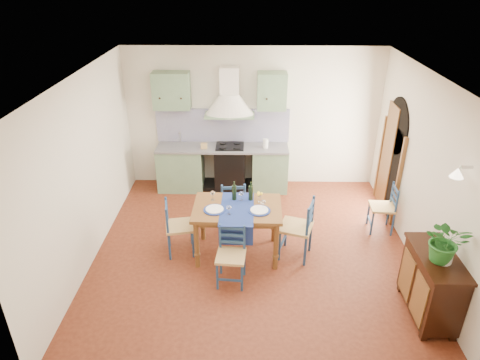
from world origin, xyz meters
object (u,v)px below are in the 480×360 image
object	(u,v)px
sideboard	(431,283)
potted_plant	(446,241)
dining_table	(237,213)
chair_near	(231,255)

from	to	relation	value
sideboard	potted_plant	world-z (taller)	potted_plant
dining_table	sideboard	xyz separation A→B (m)	(2.51, -1.27, -0.24)
dining_table	chair_near	bearing A→B (deg)	-96.34
chair_near	sideboard	size ratio (longest dim) A/B	0.83
dining_table	potted_plant	bearing A→B (deg)	-28.51
dining_table	sideboard	distance (m)	2.82
dining_table	potted_plant	world-z (taller)	potted_plant
sideboard	potted_plant	size ratio (longest dim) A/B	1.87
dining_table	potted_plant	distance (m)	2.89
chair_near	potted_plant	xyz separation A→B (m)	(2.58, -0.70, 0.76)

